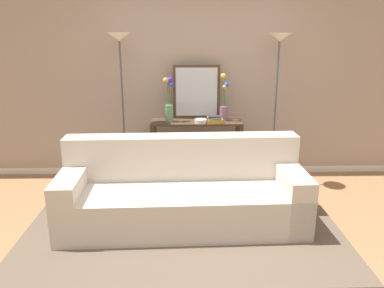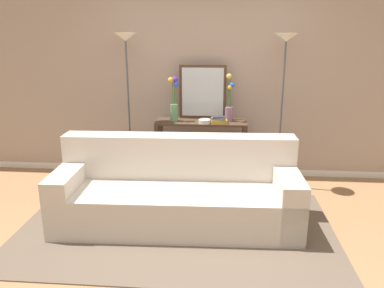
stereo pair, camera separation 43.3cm
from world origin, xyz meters
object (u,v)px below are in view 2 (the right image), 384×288
(floor_lamp_left, at_px, (127,67))
(floor_lamp_right, at_px, (284,69))
(couch, at_px, (177,194))
(vase_short_flowers, at_px, (229,104))
(fruit_bowl, at_px, (205,121))
(book_row_under_console, at_px, (181,177))
(wall_mirror, at_px, (203,92))
(vase_tall_flowers, at_px, (174,101))
(book_stack, at_px, (219,120))
(console_table, at_px, (201,141))

(floor_lamp_left, height_order, floor_lamp_right, floor_lamp_left)
(couch, relative_size, floor_lamp_right, 1.29)
(floor_lamp_left, relative_size, vase_short_flowers, 3.22)
(floor_lamp_right, distance_m, fruit_bowl, 1.14)
(floor_lamp_left, relative_size, book_row_under_console, 4.63)
(vase_short_flowers, distance_m, fruit_bowl, 0.39)
(wall_mirror, height_order, vase_tall_flowers, wall_mirror)
(floor_lamp_left, distance_m, wall_mirror, 1.00)
(couch, xyz_separation_m, fruit_bowl, (0.22, 1.02, 0.54))
(wall_mirror, relative_size, book_row_under_console, 1.67)
(wall_mirror, distance_m, fruit_bowl, 0.43)
(book_stack, distance_m, book_row_under_console, 0.95)
(vase_short_flowers, bearing_deg, couch, -113.97)
(floor_lamp_left, bearing_deg, console_table, 4.03)
(floor_lamp_left, xyz_separation_m, floor_lamp_right, (1.90, 0.00, -0.00))
(vase_short_flowers, xyz_separation_m, fruit_bowl, (-0.30, -0.16, -0.19))
(wall_mirror, bearing_deg, vase_tall_flowers, -152.83)
(console_table, relative_size, fruit_bowl, 7.54)
(vase_tall_flowers, bearing_deg, wall_mirror, 27.17)
(wall_mirror, relative_size, vase_tall_flowers, 1.24)
(couch, bearing_deg, wall_mirror, 82.12)
(console_table, height_order, vase_short_flowers, vase_short_flowers)
(vase_tall_flowers, bearing_deg, console_table, 3.09)
(couch, relative_size, vase_tall_flowers, 4.42)
(book_stack, bearing_deg, console_table, 153.83)
(vase_short_flowers, relative_size, book_row_under_console, 1.44)
(vase_short_flowers, distance_m, book_row_under_console, 1.16)
(floor_lamp_right, xyz_separation_m, wall_mirror, (-0.98, 0.23, -0.33))
(console_table, distance_m, vase_tall_flowers, 0.62)
(couch, height_order, book_row_under_console, couch)
(couch, xyz_separation_m, floor_lamp_right, (1.16, 1.08, 1.18))
(console_table, distance_m, vase_short_flowers, 0.59)
(wall_mirror, xyz_separation_m, book_stack, (0.22, -0.27, -0.31))
(console_table, distance_m, fruit_bowl, 0.32)
(vase_tall_flowers, relative_size, book_row_under_console, 1.35)
(floor_lamp_right, bearing_deg, book_stack, -176.64)
(book_stack, bearing_deg, vase_tall_flowers, 170.96)
(book_row_under_console, bearing_deg, vase_short_flowers, 3.07)
(couch, height_order, vase_tall_flowers, vase_tall_flowers)
(wall_mirror, bearing_deg, floor_lamp_right, -13.00)
(vase_tall_flowers, xyz_separation_m, fruit_bowl, (0.39, -0.10, -0.23))
(couch, distance_m, floor_lamp_right, 1.98)
(wall_mirror, bearing_deg, book_stack, -51.23)
(wall_mirror, xyz_separation_m, book_row_under_console, (-0.27, -0.16, -1.11))
(wall_mirror, height_order, fruit_bowl, wall_mirror)
(couch, bearing_deg, book_stack, 68.97)
(floor_lamp_right, bearing_deg, book_row_under_console, 177.05)
(wall_mirror, height_order, vase_short_flowers, wall_mirror)
(vase_short_flowers, height_order, book_row_under_console, vase_short_flowers)
(couch, distance_m, book_stack, 1.24)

